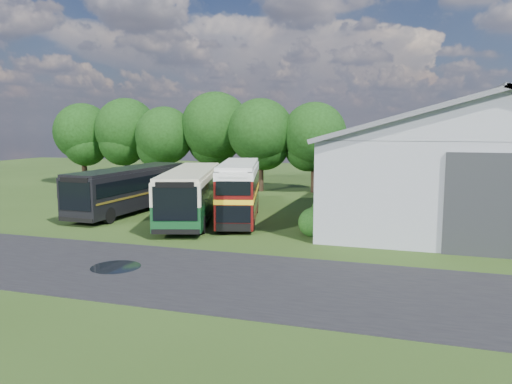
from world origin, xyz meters
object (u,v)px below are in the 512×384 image
(storage_shed, at_px, (475,156))
(bus_maroon_double, at_px, (239,192))
(bus_green_single, at_px, (191,193))
(bus_dark_single, at_px, (129,189))

(storage_shed, xyz_separation_m, bus_maroon_double, (-14.90, -7.07, -2.23))
(storage_shed, height_order, bus_green_single, storage_shed)
(bus_maroon_double, relative_size, bus_dark_single, 0.79)
(storage_shed, distance_m, bus_maroon_double, 16.64)
(bus_green_single, bearing_deg, bus_dark_single, 149.46)
(bus_maroon_double, height_order, bus_dark_single, bus_maroon_double)
(bus_maroon_double, bearing_deg, bus_dark_single, 159.33)
(storage_shed, xyz_separation_m, bus_dark_single, (-23.62, -6.26, -2.44))
(bus_dark_single, bearing_deg, bus_maroon_double, -3.33)
(storage_shed, bearing_deg, bus_dark_single, -165.16)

